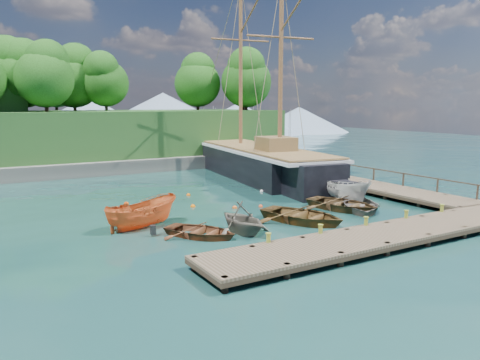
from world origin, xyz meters
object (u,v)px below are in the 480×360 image
Objects in this scene: rowboat_0 at (201,237)px; rowboat_1 at (242,233)px; motorboat_orange at (142,227)px; rowboat_4 at (342,210)px; cabin_boat_white at (344,202)px; schooner at (258,164)px; rowboat_3 at (360,211)px; rowboat_2 at (302,222)px.

rowboat_0 is 2.22m from rowboat_1.
motorboat_orange is at bearing 132.41° from rowboat_1.
rowboat_4 is 2.55m from cabin_boat_white.
schooner reaches higher than motorboat_orange.
cabin_boat_white is at bearing 13.06° from rowboat_1.
rowboat_4 is at bearing -128.62° from cabin_boat_white.
cabin_boat_white is 0.18× the size of schooner.
rowboat_4 reaches higher than rowboat_3.
rowboat_1 is 10.73m from cabin_boat_white.
rowboat_3 is at bearing -118.64° from motorboat_orange.
rowboat_1 is 19.07m from schooner.
motorboat_orange is at bearing 135.36° from rowboat_2.
cabin_boat_white is at bearing 5.61° from rowboat_2.
rowboat_2 is 1.12× the size of motorboat_orange.
schooner is (6.75, 15.33, 1.21)m from rowboat_2.
rowboat_4 is (8.40, 1.51, 0.00)m from rowboat_1.
schooner is at bearing 92.59° from cabin_boat_white.
schooner is (13.09, 15.06, 1.21)m from rowboat_0.
rowboat_2 is at bearing -36.19° from rowboat_0.
schooner reaches higher than rowboat_1.
rowboat_1 is at bearing -155.91° from cabin_boat_white.
rowboat_1 reaches higher than rowboat_3.
rowboat_3 is at bearing -16.19° from rowboat_2.
rowboat_1 is 0.12× the size of schooner.
cabin_boat_white reaches higher than rowboat_1.
rowboat_2 is 0.17× the size of schooner.
rowboat_1 is at bearing -47.22° from rowboat_0.
rowboat_3 is 13.67m from motorboat_orange.
rowboat_0 is at bearing 156.13° from rowboat_2.
rowboat_1 is at bearing -140.99° from rowboat_3.
rowboat_2 reaches higher than rowboat_3.
rowboat_4 is 14.34m from schooner.
motorboat_orange is (-4.15, 3.81, 0.00)m from rowboat_1.
rowboat_0 is 0.13× the size of schooner.
rowboat_1 is 0.67× the size of cabin_boat_white.
cabin_boat_white reaches higher than rowboat_4.
rowboat_0 is 10.61m from rowboat_4.
motorboat_orange is at bearing -134.22° from schooner.
rowboat_1 is (2.16, -0.52, 0.00)m from rowboat_0.
rowboat_1 is 0.76× the size of motorboat_orange.
schooner is (1.76, 14.87, 1.21)m from rowboat_3.
motorboat_orange is 0.88× the size of cabin_boat_white.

